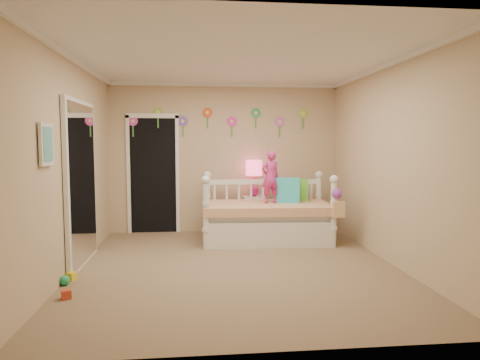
{
  "coord_description": "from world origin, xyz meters",
  "views": [
    {
      "loc": [
        -0.5,
        -5.28,
        1.56
      ],
      "look_at": [
        0.1,
        0.6,
        1.05
      ],
      "focal_mm": 32.0,
      "sensor_mm": 36.0,
      "label": 1
    }
  ],
  "objects": [
    {
      "name": "wall_picture",
      "position": [
        -1.97,
        -0.9,
        1.55
      ],
      "size": [
        0.05,
        0.34,
        0.42
      ],
      "primitive_type": "cube",
      "color": "white",
      "rests_on": "left_wall"
    },
    {
      "name": "back_wall",
      "position": [
        0.0,
        2.25,
        1.3
      ],
      "size": [
        4.0,
        0.01,
        2.6
      ],
      "primitive_type": "cube",
      "color": "tan",
      "rests_on": "floor"
    },
    {
      "name": "daybed",
      "position": [
        0.61,
        1.37,
        0.55
      ],
      "size": [
        2.07,
        1.18,
        1.09
      ],
      "primitive_type": null,
      "rotation": [
        0.0,
        0.0,
        -0.05
      ],
      "color": "white",
      "rests_on": "floor"
    },
    {
      "name": "hanging_bag",
      "position": [
        1.57,
        0.8,
        0.67
      ],
      "size": [
        0.2,
        0.16,
        0.36
      ],
      "primitive_type": null,
      "color": "beige",
      "rests_on": "daybed"
    },
    {
      "name": "ceiling",
      "position": [
        0.0,
        0.0,
        2.6
      ],
      "size": [
        4.0,
        4.5,
        0.01
      ],
      "primitive_type": "cube",
      "color": "white",
      "rests_on": "floor"
    },
    {
      "name": "toy_scatter",
      "position": [
        -1.75,
        -0.45,
        0.06
      ],
      "size": [
        1.0,
        1.41,
        0.11
      ],
      "primitive_type": null,
      "rotation": [
        0.0,
        0.0,
        0.16
      ],
      "color": "#996666",
      "rests_on": "floor"
    },
    {
      "name": "table_lamp",
      "position": [
        0.49,
        2.07,
        1.06
      ],
      "size": [
        0.29,
        0.29,
        0.63
      ],
      "color": "#CF1B7D",
      "rests_on": "nightstand"
    },
    {
      "name": "closet_doorway",
      "position": [
        -1.25,
        2.23,
        1.03
      ],
      "size": [
        0.9,
        0.04,
        2.07
      ],
      "primitive_type": "cube",
      "color": "black",
      "rests_on": "back_wall"
    },
    {
      "name": "pillow_turquoise",
      "position": [
        0.94,
        1.4,
        0.81
      ],
      "size": [
        0.42,
        0.24,
        0.4
      ],
      "primitive_type": "cube",
      "rotation": [
        0.0,
        0.0,
        -0.25
      ],
      "color": "#28ADCB",
      "rests_on": "daybed"
    },
    {
      "name": "child",
      "position": [
        0.66,
        1.38,
        1.03
      ],
      "size": [
        0.35,
        0.27,
        0.83
      ],
      "primitive_type": "imported",
      "rotation": [
        0.0,
        0.0,
        3.4
      ],
      "color": "#D43085",
      "rests_on": "daybed"
    },
    {
      "name": "right_wall",
      "position": [
        2.0,
        0.0,
        1.3
      ],
      "size": [
        0.01,
        4.5,
        2.6
      ],
      "primitive_type": "cube",
      "color": "tan",
      "rests_on": "floor"
    },
    {
      "name": "left_wall",
      "position": [
        -2.0,
        0.0,
        1.3
      ],
      "size": [
        0.01,
        4.5,
        2.6
      ],
      "primitive_type": "cube",
      "color": "tan",
      "rests_on": "floor"
    },
    {
      "name": "flower_decals",
      "position": [
        -0.09,
        2.24,
        1.94
      ],
      "size": [
        3.4,
        0.02,
        0.5
      ],
      "primitive_type": null,
      "color": "#B2668C",
      "rests_on": "back_wall"
    },
    {
      "name": "floor",
      "position": [
        0.0,
        0.0,
        0.0
      ],
      "size": [
        4.0,
        4.5,
        0.01
      ],
      "primitive_type": "cube",
      "color": "#7F684C",
      "rests_on": "ground"
    },
    {
      "name": "mirror_closet",
      "position": [
        -1.96,
        0.3,
        1.05
      ],
      "size": [
        0.07,
        1.3,
        2.1
      ],
      "primitive_type": "cube",
      "color": "white",
      "rests_on": "left_wall"
    },
    {
      "name": "nightstand",
      "position": [
        0.49,
        2.07,
        0.32
      ],
      "size": [
        0.41,
        0.33,
        0.64
      ],
      "primitive_type": "cube",
      "rotation": [
        0.0,
        0.0,
        0.1
      ],
      "color": "white",
      "rests_on": "floor"
    },
    {
      "name": "crown_molding",
      "position": [
        0.0,
        0.0,
        2.57
      ],
      "size": [
        4.0,
        4.5,
        0.06
      ],
      "primitive_type": null,
      "color": "white",
      "rests_on": "ceiling"
    },
    {
      "name": "pillow_lime",
      "position": [
        1.15,
        1.64,
        0.79
      ],
      "size": [
        0.4,
        0.23,
        0.36
      ],
      "primitive_type": "cube",
      "rotation": [
        0.0,
        0.0,
        -0.27
      ],
      "color": "#6FD541",
      "rests_on": "daybed"
    }
  ]
}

